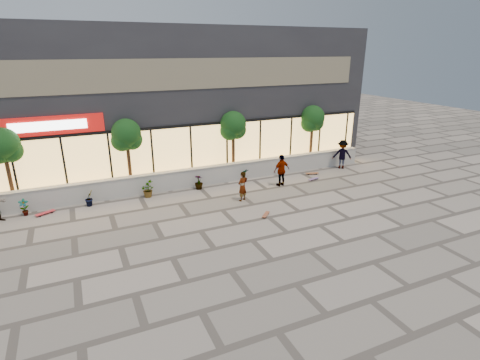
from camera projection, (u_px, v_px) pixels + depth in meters
name	position (u px, v px, depth m)	size (l,w,h in m)	color
ground	(252.00, 240.00, 15.02)	(80.00, 80.00, 0.00)	#A3988D
planter_wall	(197.00, 177.00, 20.86)	(22.00, 0.42, 1.04)	beige
retail_building	(169.00, 98.00, 24.34)	(24.00, 9.17, 8.50)	#28272D
shrub_a	(24.00, 207.00, 17.13)	(0.43, 0.29, 0.81)	#133D16
shrub_b	(89.00, 198.00, 18.21)	(0.45, 0.36, 0.81)	#133D16
shrub_c	(147.00, 190.00, 19.30)	(0.73, 0.63, 0.81)	#133D16
shrub_d	(199.00, 182.00, 20.39)	(0.45, 0.45, 0.81)	#133D16
shrub_e	(245.00, 175.00, 21.48)	(0.43, 0.29, 0.81)	#133D16
tree_west	(3.00, 148.00, 17.15)	(1.60, 1.50, 3.92)	#4B321A
tree_midwest	(127.00, 137.00, 19.29)	(1.60, 1.50, 3.92)	#4B321A
tree_mideast	(233.00, 127.00, 21.62)	(1.60, 1.50, 3.92)	#4B321A
tree_east	(313.00, 120.00, 23.76)	(1.60, 1.50, 3.92)	#4B321A
skater_center	(242.00, 186.00, 18.71)	(0.56, 0.37, 1.53)	silver
skater_right_near	(282.00, 170.00, 20.74)	(1.05, 0.44, 1.80)	silver
skater_right_far	(342.00, 154.00, 23.80)	(1.19, 0.68, 1.84)	maroon
skateboard_center	(266.00, 214.00, 17.20)	(0.62, 0.63, 0.09)	brown
skateboard_left	(45.00, 213.00, 17.34)	(0.88, 0.59, 0.10)	red
skateboard_right_near	(312.00, 173.00, 22.85)	(0.85, 0.38, 0.10)	brown
skateboard_right_far	(314.00, 179.00, 21.90)	(0.80, 0.36, 0.09)	#6A5194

